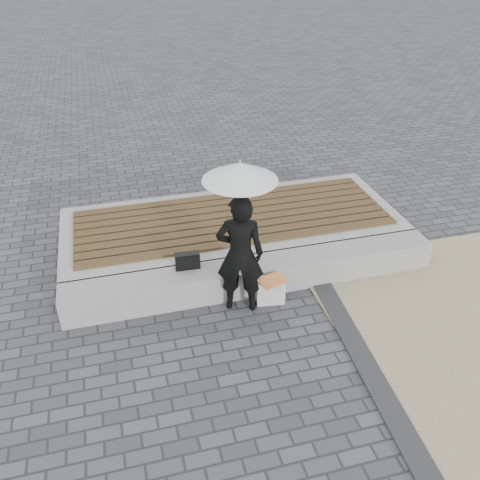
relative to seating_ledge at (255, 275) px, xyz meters
name	(u,v)px	position (x,y,z in m)	size (l,w,h in m)	color
ground	(297,372)	(0.00, -1.60, -0.20)	(80.00, 80.00, 0.00)	#4A4B4F
edging_band	(381,391)	(0.75, -2.10, -0.18)	(0.25, 5.20, 0.04)	#2E2E30
seating_ledge	(255,275)	(0.00, 0.00, 0.00)	(5.00, 0.45, 0.40)	gray
timber_platform	(233,230)	(0.00, 1.20, 0.00)	(5.00, 2.00, 0.40)	#9D9D98
timber_decking	(232,218)	(0.00, 1.20, 0.22)	(4.60, 1.60, 0.04)	brown
woman	(240,254)	(-0.30, -0.33, 0.60)	(0.58, 0.38, 1.59)	black
parasol	(240,171)	(-0.30, -0.33, 1.68)	(0.85, 0.85, 1.09)	#B4B4B9
handbag	(187,261)	(-0.88, 0.11, 0.31)	(0.32, 0.11, 0.22)	black
canvas_tote	(270,290)	(0.10, -0.36, -0.01)	(0.36, 0.15, 0.38)	silver
magazine	(272,280)	(0.10, -0.41, 0.19)	(0.34, 0.25, 0.01)	red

